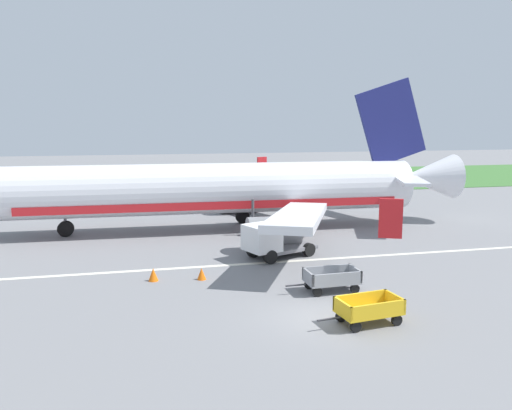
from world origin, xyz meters
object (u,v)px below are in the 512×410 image
traffic_cone_near_plane (202,274)px  airplane (228,189)px  baggage_cart_nearest (369,309)px  traffic_cone_mid_apron (153,274)px  service_truck_beside_carts (269,241)px  baggage_cart_second_in_row (331,279)px

traffic_cone_near_plane → airplane: bearing=73.9°
baggage_cart_nearest → airplane: bearing=97.3°
baggage_cart_nearest → traffic_cone_mid_apron: bearing=137.5°
baggage_cart_nearest → service_truck_beside_carts: bearing=98.4°
traffic_cone_near_plane → traffic_cone_mid_apron: (-2.42, 0.33, 0.03)m
traffic_cone_mid_apron → airplane: bearing=63.0°
airplane → baggage_cart_nearest: airplane is taller
airplane → traffic_cone_near_plane: 12.47m
baggage_cart_second_in_row → service_truck_beside_carts: bearing=103.7°
airplane → baggage_cart_nearest: (2.43, -18.91, -2.45)m
baggage_cart_nearest → traffic_cone_mid_apron: 11.17m
traffic_cone_mid_apron → traffic_cone_near_plane: bearing=-7.7°
airplane → baggage_cart_second_in_row: size_ratio=10.52×
baggage_cart_nearest → traffic_cone_mid_apron: size_ratio=5.44×
baggage_cart_nearest → service_truck_beside_carts: 10.37m
baggage_cart_nearest → service_truck_beside_carts: service_truck_beside_carts is taller
baggage_cart_second_in_row → traffic_cone_mid_apron: baggage_cart_second_in_row is taller
service_truck_beside_carts → baggage_cart_nearest: bearing=-81.6°
traffic_cone_near_plane → baggage_cart_nearest: bearing=-51.2°
traffic_cone_near_plane → baggage_cart_second_in_row: bearing=-28.6°
service_truck_beside_carts → traffic_cone_mid_apron: size_ratio=7.17×
baggage_cart_nearest → service_truck_beside_carts: size_ratio=0.76×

